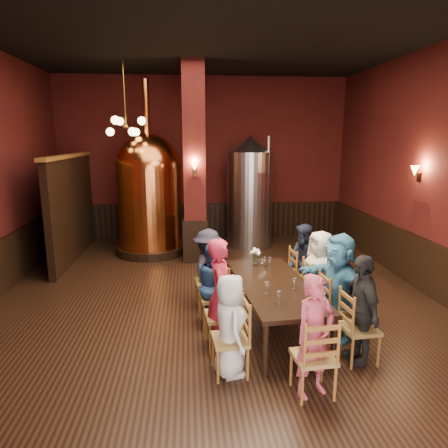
{
  "coord_description": "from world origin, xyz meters",
  "views": [
    {
      "loc": [
        -0.44,
        -6.37,
        2.86
      ],
      "look_at": [
        0.15,
        0.2,
        1.43
      ],
      "focal_mm": 32.0,
      "sensor_mm": 36.0,
      "label": 1
    }
  ],
  "objects": [
    {
      "name": "chair_3",
      "position": [
        -0.14,
        0.04,
        0.46
      ],
      "size": [
        0.5,
        0.5,
        0.92
      ],
      "primitive_type": null,
      "rotation": [
        0.0,
        0.0,
        -1.49
      ],
      "color": "#975926",
      "rests_on": "ground"
    },
    {
      "name": "rose_vase",
      "position": [
        0.66,
        -0.03,
        0.95
      ],
      "size": [
        0.18,
        0.18,
        0.3
      ],
      "color": "white",
      "rests_on": "dining_table"
    },
    {
      "name": "chair_0",
      "position": [
        0.03,
        -1.95,
        0.46
      ],
      "size": [
        0.5,
        0.5,
        0.92
      ],
      "primitive_type": null,
      "rotation": [
        0.0,
        0.0,
        -1.49
      ],
      "color": "#975926",
      "rests_on": "ground"
    },
    {
      "name": "wine_glass_1",
      "position": [
        0.79,
        -0.12,
        0.83
      ],
      "size": [
        0.07,
        0.07,
        0.17
      ],
      "primitive_type": null,
      "color": "white",
      "rests_on": "dining_table"
    },
    {
      "name": "room",
      "position": [
        0.0,
        0.0,
        2.25
      ],
      "size": [
        10.0,
        10.02,
        4.5
      ],
      "color": "black",
      "rests_on": "ground"
    },
    {
      "name": "steel_vessel",
      "position": [
        1.16,
        3.95,
        1.45
      ],
      "size": [
        1.52,
        1.52,
        2.9
      ],
      "rotation": [
        0.0,
        0.0,
        0.33
      ],
      "color": "#B2B2B7",
      "rests_on": "ground"
    },
    {
      "name": "wine_glass_5",
      "position": [
        0.88,
        -0.15,
        0.83
      ],
      "size": [
        0.07,
        0.07,
        0.17
      ],
      "primitive_type": null,
      "color": "white",
      "rests_on": "dining_table"
    },
    {
      "name": "wine_glass_4",
      "position": [
        1.02,
        -1.16,
        0.83
      ],
      "size": [
        0.07,
        0.07,
        0.17
      ],
      "primitive_type": null,
      "color": "white",
      "rests_on": "dining_table"
    },
    {
      "name": "person_6",
      "position": [
        1.61,
        -0.49,
        0.72
      ],
      "size": [
        0.61,
        0.79,
        1.43
      ],
      "primitive_type": "imported",
      "rotation": [
        0.0,
        0.0,
        4.96
      ],
      "color": "beige",
      "rests_on": "ground"
    },
    {
      "name": "chair_5",
      "position": [
        1.67,
        -1.14,
        0.46
      ],
      "size": [
        0.5,
        0.5,
        0.92
      ],
      "primitive_type": null,
      "rotation": [
        0.0,
        0.0,
        1.65
      ],
      "color": "#975926",
      "rests_on": "ground"
    },
    {
      "name": "chair_6",
      "position": [
        1.61,
        -0.49,
        0.46
      ],
      "size": [
        0.5,
        0.5,
        0.92
      ],
      "primitive_type": null,
      "rotation": [
        0.0,
        0.0,
        1.65
      ],
      "color": "#975926",
      "rests_on": "ground"
    },
    {
      "name": "person_0",
      "position": [
        0.03,
        -1.95,
        0.64
      ],
      "size": [
        0.5,
        0.68,
        1.28
      ],
      "primitive_type": "imported",
      "rotation": [
        0.0,
        0.0,
        1.72
      ],
      "color": "silver",
      "rests_on": "ground"
    },
    {
      "name": "chair_8",
      "position": [
        0.92,
        -2.43,
        0.46
      ],
      "size": [
        0.5,
        0.5,
        0.92
      ],
      "primitive_type": null,
      "rotation": [
        0.0,
        0.0,
        3.22
      ],
      "color": "#975926",
      "rests_on": "ground"
    },
    {
      "name": "chair_4",
      "position": [
        1.72,
        -1.81,
        0.46
      ],
      "size": [
        0.5,
        0.5,
        0.92
      ],
      "primitive_type": null,
      "rotation": [
        0.0,
        0.0,
        1.65
      ],
      "color": "#975926",
      "rests_on": "ground"
    },
    {
      "name": "person_2",
      "position": [
        -0.08,
        -0.62,
        0.66
      ],
      "size": [
        0.47,
        0.7,
        1.31
      ],
      "primitive_type": "imported",
      "rotation": [
        0.0,
        0.0,
        1.83
      ],
      "color": "navy",
      "rests_on": "ground"
    },
    {
      "name": "sconce_wall",
      "position": [
        3.9,
        0.8,
        2.2
      ],
      "size": [
        0.2,
        0.2,
        0.36
      ],
      "primitive_type": null,
      "rotation": [
        0.0,
        0.0,
        1.57
      ],
      "color": "black",
      "rests_on": "room"
    },
    {
      "name": "person_1",
      "position": [
        -0.03,
        -1.28,
        0.78
      ],
      "size": [
        0.45,
        0.61,
        1.55
      ],
      "primitive_type": "imported",
      "rotation": [
        0.0,
        0.0,
        1.42
      ],
      "color": "#B21E38",
      "rests_on": "ground"
    },
    {
      "name": "wainscot_right",
      "position": [
        3.96,
        0.0,
        0.5
      ],
      "size": [
        0.08,
        9.9,
        1.0
      ],
      "primitive_type": "cube",
      "color": "black",
      "rests_on": "ground"
    },
    {
      "name": "person_4",
      "position": [
        1.72,
        -1.81,
        0.72
      ],
      "size": [
        0.35,
        0.84,
        1.44
      ],
      "primitive_type": "imported",
      "rotation": [
        0.0,
        0.0,
        4.71
      ],
      "color": "black",
      "rests_on": "ground"
    },
    {
      "name": "person_3",
      "position": [
        -0.14,
        0.04,
        0.69
      ],
      "size": [
        0.73,
        0.99,
        1.37
      ],
      "primitive_type": "imported",
      "rotation": [
        0.0,
        0.0,
        1.3
      ],
      "color": "black",
      "rests_on": "ground"
    },
    {
      "name": "column",
      "position": [
        -0.3,
        2.8,
        2.25
      ],
      "size": [
        0.58,
        0.58,
        4.5
      ],
      "primitive_type": "cube",
      "color": "#47140F",
      "rests_on": "ground"
    },
    {
      "name": "chair_1",
      "position": [
        -0.03,
        -1.28,
        0.46
      ],
      "size": [
        0.5,
        0.5,
        0.92
      ],
      "primitive_type": null,
      "rotation": [
        0.0,
        0.0,
        -1.49
      ],
      "color": "#975926",
      "rests_on": "ground"
    },
    {
      "name": "person_7",
      "position": [
        1.56,
        0.18,
        0.69
      ],
      "size": [
        0.55,
        0.75,
        1.39
      ],
      "primitive_type": "imported",
      "rotation": [
        0.0,
        0.0,
        5.09
      ],
      "color": "#171E2F",
      "rests_on": "ground"
    },
    {
      "name": "wine_glass_2",
      "position": [
        0.69,
        -1.62,
        0.83
      ],
      "size": [
        0.07,
        0.07,
        0.17
      ],
      "primitive_type": null,
      "color": "white",
      "rests_on": "dining_table"
    },
    {
      "name": "partition",
      "position": [
        -3.2,
        3.2,
        1.2
      ],
      "size": [
        0.22,
        3.5,
        2.4
      ],
      "primitive_type": "cube",
      "color": "black",
      "rests_on": "ground"
    },
    {
      "name": "chair_7",
      "position": [
        1.56,
        0.18,
        0.46
      ],
      "size": [
        0.5,
        0.5,
        0.92
      ],
      "primitive_type": null,
      "rotation": [
        0.0,
        0.0,
        1.65
      ],
      "color": "#975926",
      "rests_on": "ground"
    },
    {
      "name": "chair_2",
      "position": [
        -0.08,
        -0.62,
        0.46
      ],
      "size": [
        0.5,
        0.5,
        0.92
      ],
      "primitive_type": null,
      "rotation": [
        0.0,
        0.0,
        -1.49
      ],
      "color": "#975926",
      "rests_on": "ground"
    },
    {
      "name": "pendant_cluster",
      "position": [
        -1.8,
        2.9,
        3.1
      ],
      "size": [
        0.9,
        0.9,
        1.7
      ],
      "primitive_type": null,
      "color": "#A57226",
      "rests_on": "room"
    },
    {
      "name": "dining_table",
      "position": [
        0.79,
        -0.88,
        0.69
      ],
      "size": [
        1.19,
        2.47,
        0.75
      ],
      "rotation": [
        0.0,
        0.0,
        0.08
      ],
      "color": "black",
      "rests_on": "ground"
    },
    {
      "name": "person_8",
      "position": [
        0.92,
        -2.43,
        0.71
      ],
      "size": [
        0.61,
        0.52,
        1.42
      ],
      "primitive_type": "imported",
      "rotation": [
        0.0,
        0.0,
        6.7
      ],
      "color": "#AF3A50",
      "rests_on": "ground"
    },
    {
      "name": "copper_kettle",
      "position": [
        -1.4,
        3.53,
        1.53
      ],
      "size": [
        1.78,
        1.78,
        4.19
      ],
      "rotation": [
        0.0,
        0.0,
        -0.02
      ],
      "color": "black",
      "rests_on": "ground"
    },
    {
      "name": "person_5",
      "position": [
        1.67,
        -1.14,
        0.78
      ],
      "size": [
        0.89,
        1.51,
        1.55
      ],
      "primitive_type": "imported",
      "rotation": [
        0.0,
        0.0,
        5.04
      ],
      "color": "teal",
      "rests_on": "ground"
    },
    {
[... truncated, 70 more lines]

